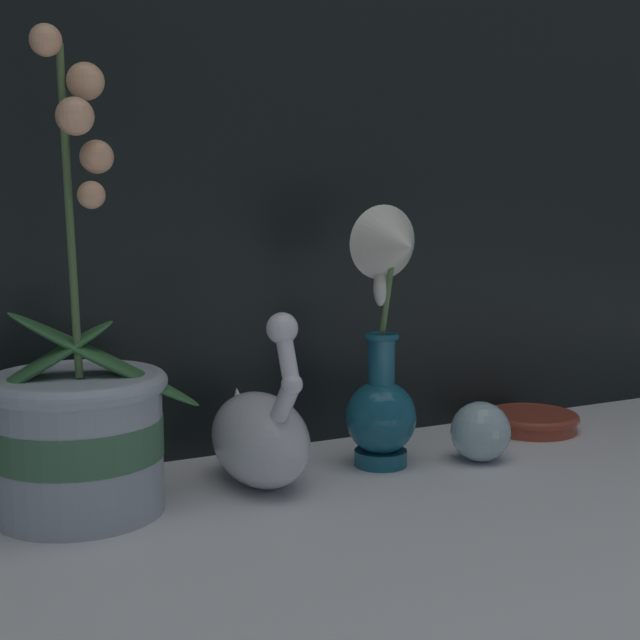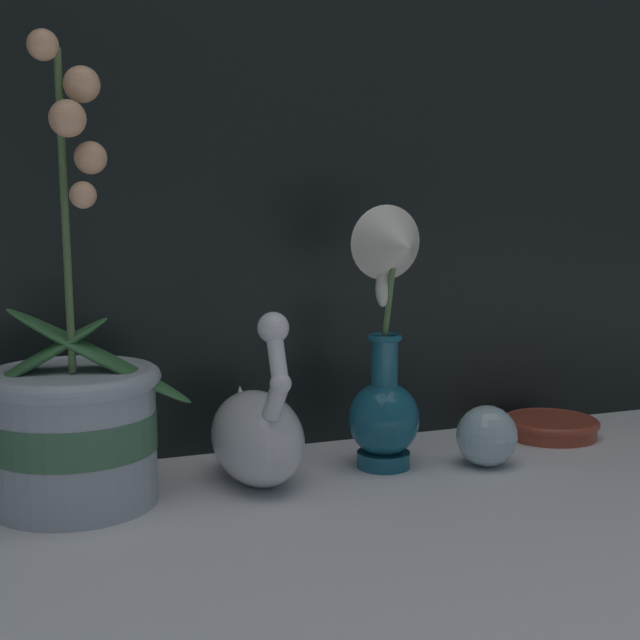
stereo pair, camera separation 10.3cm
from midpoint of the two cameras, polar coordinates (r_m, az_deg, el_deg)
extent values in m
plane|color=white|center=(0.98, 7.82, -11.64)|extent=(2.80, 2.80, 0.00)
cylinder|color=#B2BCCC|center=(0.97, -12.58, -7.40)|extent=(0.17, 0.17, 0.14)
cylinder|color=#477A56|center=(0.97, -12.59, -6.99)|extent=(0.17, 0.17, 0.04)
torus|color=#B2BCCC|center=(0.96, -12.70, -3.69)|extent=(0.19, 0.19, 0.02)
cylinder|color=#4C6B3D|center=(0.94, -13.02, 6.78)|extent=(0.01, 0.05, 0.33)
ellipsoid|color=#38703D|center=(0.95, -10.93, -2.33)|extent=(0.20, 0.10, 0.11)
ellipsoid|color=#38703D|center=(0.95, -14.56, -2.39)|extent=(0.15, 0.07, 0.09)
sphere|color=#E5A87F|center=(0.96, -14.32, 16.72)|extent=(0.03, 0.03, 0.03)
sphere|color=#E5A87F|center=(0.96, -11.97, 14.56)|extent=(0.04, 0.04, 0.04)
sphere|color=#E5A87F|center=(0.92, -12.74, 12.49)|extent=(0.04, 0.04, 0.04)
sphere|color=#E5A87F|center=(0.93, -11.40, 10.15)|extent=(0.03, 0.03, 0.03)
sphere|color=#E5A87F|center=(0.91, -11.81, 7.84)|extent=(0.03, 0.03, 0.03)
ellipsoid|color=white|center=(1.02, -1.15, -7.58)|extent=(0.10, 0.17, 0.11)
cone|color=white|center=(1.07, -2.27, -5.93)|extent=(0.05, 0.07, 0.08)
cylinder|color=white|center=(0.95, 0.19, -5.40)|extent=(0.02, 0.06, 0.06)
sphere|color=white|center=(0.92, 0.65, -4.13)|extent=(0.02, 0.02, 0.02)
cylinder|color=white|center=(0.93, 0.39, -2.31)|extent=(0.02, 0.04, 0.06)
sphere|color=white|center=(0.93, 0.13, -0.52)|extent=(0.03, 0.03, 0.03)
cylinder|color=#195B75|center=(1.10, 6.80, -8.89)|extent=(0.06, 0.06, 0.02)
ellipsoid|color=#195B75|center=(1.08, 6.84, -6.33)|extent=(0.09, 0.09, 0.09)
cylinder|color=#195B75|center=(1.07, 6.90, -2.69)|extent=(0.03, 0.03, 0.06)
torus|color=#195B75|center=(1.06, 6.93, -1.14)|extent=(0.04, 0.04, 0.01)
cylinder|color=#567A47|center=(1.05, 7.25, 1.25)|extent=(0.01, 0.03, 0.09)
cone|color=white|center=(1.02, 7.86, 4.74)|extent=(0.09, 0.07, 0.09)
ellipsoid|color=white|center=(1.05, 6.87, 2.02)|extent=(0.02, 0.02, 0.04)
sphere|color=silver|center=(1.12, 13.27, -7.27)|extent=(0.07, 0.07, 0.07)
cylinder|color=#A8422D|center=(1.28, 16.79, -6.63)|extent=(0.12, 0.12, 0.02)
torus|color=#A8422D|center=(1.28, 16.80, -6.31)|extent=(0.13, 0.13, 0.01)
camera|label=1|loc=(0.05, -87.14, 0.40)|focal=50.00mm
camera|label=2|loc=(0.05, 92.86, -0.40)|focal=50.00mm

